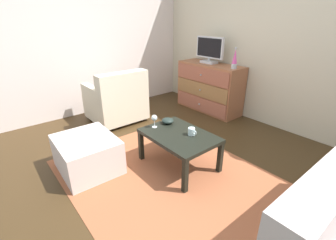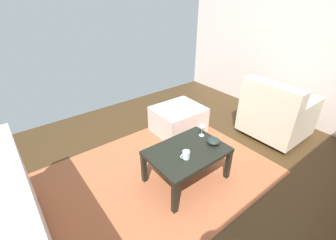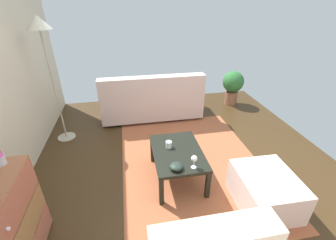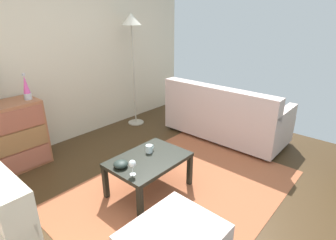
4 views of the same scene
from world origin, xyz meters
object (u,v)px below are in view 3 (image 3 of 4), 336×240
at_px(wine_glass, 194,159).
at_px(mug, 169,144).
at_px(couch_large, 152,100).
at_px(bowl_decorative, 176,166).
at_px(standing_lamp, 41,36).
at_px(ottoman, 265,191).
at_px(coffee_table, 178,155).
at_px(potted_plant, 233,85).

xyz_separation_m(wine_glass, mug, (0.43, 0.20, -0.07)).
height_order(mug, couch_large, couch_large).
relative_size(bowl_decorative, standing_lamp, 0.08).
height_order(couch_large, ottoman, couch_large).
relative_size(mug, bowl_decorative, 0.77).
bearing_deg(ottoman, wine_glass, 69.67).
bearing_deg(coffee_table, potted_plant, -39.10).
height_order(couch_large, potted_plant, couch_large).
relative_size(coffee_table, bowl_decorative, 5.65).
xyz_separation_m(mug, potted_plant, (1.94, -1.75, -0.02)).
xyz_separation_m(mug, couch_large, (1.68, 0.01, -0.11)).
relative_size(bowl_decorative, potted_plant, 0.21).
bearing_deg(potted_plant, mug, 137.93).
xyz_separation_m(wine_glass, ottoman, (-0.28, -0.75, -0.33)).
xyz_separation_m(ottoman, potted_plant, (2.64, -0.81, 0.24)).
bearing_deg(couch_large, coffee_table, -176.85).
relative_size(couch_large, potted_plant, 2.56).
height_order(wine_glass, ottoman, wine_glass).
relative_size(wine_glass, mug, 1.38).
height_order(bowl_decorative, standing_lamp, standing_lamp).
bearing_deg(bowl_decorative, standing_lamp, 43.91).
bearing_deg(couch_large, mug, -179.74).
relative_size(mug, potted_plant, 0.16).
relative_size(mug, ottoman, 0.16).
bearing_deg(couch_large, standing_lamp, 109.26).
height_order(mug, bowl_decorative, mug).
xyz_separation_m(wine_glass, potted_plant, (2.37, -1.55, -0.09)).
bearing_deg(coffee_table, bowl_decorative, 164.51).
xyz_separation_m(coffee_table, standing_lamp, (1.26, 1.60, 1.25)).
relative_size(couch_large, standing_lamp, 0.99).
height_order(ottoman, standing_lamp, standing_lamp).
distance_m(couch_large, potted_plant, 1.78).
bearing_deg(coffee_table, mug, 41.06).
height_order(standing_lamp, potted_plant, standing_lamp).
height_order(wine_glass, mug, wine_glass).
xyz_separation_m(couch_large, standing_lamp, (-0.52, 1.50, 1.26)).
bearing_deg(ottoman, mug, 53.35).
xyz_separation_m(coffee_table, couch_large, (1.79, 0.10, -0.01)).
bearing_deg(wine_glass, potted_plant, -33.29).
distance_m(ottoman, standing_lamp, 3.39).
xyz_separation_m(coffee_table, ottoman, (-0.60, -0.85, -0.16)).
bearing_deg(potted_plant, coffee_table, 140.90).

